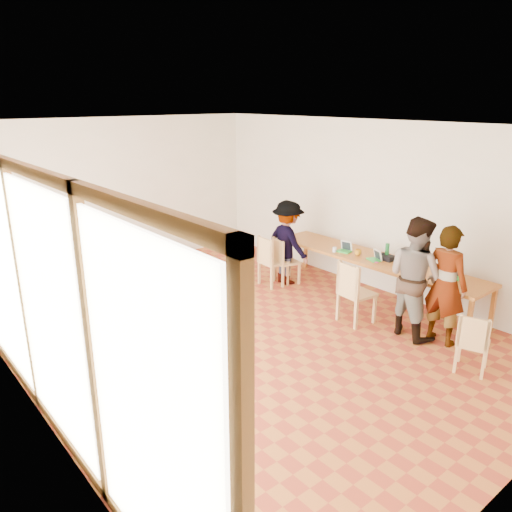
# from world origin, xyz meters

# --- Properties ---
(ground) EXTENTS (8.00, 8.00, 0.00)m
(ground) POSITION_xyz_m (0.00, 0.00, 0.00)
(ground) COLOR #B1602A
(ground) RESTS_ON ground
(wall_back) EXTENTS (6.00, 0.10, 3.00)m
(wall_back) POSITION_xyz_m (0.00, 4.00, 1.50)
(wall_back) COLOR silver
(wall_back) RESTS_ON ground
(wall_right) EXTENTS (0.10, 8.00, 3.00)m
(wall_right) POSITION_xyz_m (3.00, 0.00, 1.50)
(wall_right) COLOR silver
(wall_right) RESTS_ON ground
(window_wall) EXTENTS (0.10, 8.00, 3.00)m
(window_wall) POSITION_xyz_m (-2.96, 0.00, 1.50)
(window_wall) COLOR white
(window_wall) RESTS_ON ground
(ceiling) EXTENTS (6.00, 8.00, 0.04)m
(ceiling) POSITION_xyz_m (0.00, 0.00, 3.02)
(ceiling) COLOR white
(ceiling) RESTS_ON wall_back
(communal_table) EXTENTS (0.80, 4.00, 0.75)m
(communal_table) POSITION_xyz_m (2.50, -0.46, 0.70)
(communal_table) COLOR #AF6E26
(communal_table) RESTS_ON ground
(side_table) EXTENTS (0.90, 0.90, 0.75)m
(side_table) POSITION_xyz_m (-1.14, 3.20, 0.67)
(side_table) COLOR #AF6E26
(side_table) RESTS_ON ground
(chair_near) EXTENTS (0.48, 0.48, 0.43)m
(chair_near) POSITION_xyz_m (1.46, -2.80, 0.49)
(chair_near) COLOR tan
(chair_near) RESTS_ON ground
(chair_mid) EXTENTS (0.51, 0.51, 0.52)m
(chair_mid) POSITION_xyz_m (1.46, -0.87, 0.60)
(chair_mid) COLOR tan
(chair_mid) RESTS_ON ground
(chair_far) EXTENTS (0.46, 0.46, 0.50)m
(chair_far) POSITION_xyz_m (1.55, 1.15, 0.58)
(chair_far) COLOR tan
(chair_far) RESTS_ON ground
(chair_empty) EXTENTS (0.49, 0.49, 0.47)m
(chair_empty) POSITION_xyz_m (1.81, 1.08, 0.54)
(chair_empty) COLOR tan
(chair_empty) RESTS_ON ground
(chair_spare) EXTENTS (0.42, 0.42, 0.46)m
(chair_spare) POSITION_xyz_m (-2.13, 1.78, 0.53)
(chair_spare) COLOR tan
(chair_spare) RESTS_ON ground
(person_near) EXTENTS (0.43, 0.64, 1.72)m
(person_near) POSITION_xyz_m (1.98, -2.08, 0.86)
(person_near) COLOR gray
(person_near) RESTS_ON ground
(person_mid) EXTENTS (0.81, 0.97, 1.78)m
(person_mid) POSITION_xyz_m (1.86, -1.66, 0.89)
(person_mid) COLOR gray
(person_mid) RESTS_ON ground
(person_far) EXTENTS (0.65, 1.05, 1.57)m
(person_far) POSITION_xyz_m (1.93, 1.06, 0.79)
(person_far) COLOR gray
(person_far) RESTS_ON ground
(laptop_near) EXTENTS (0.25, 0.27, 0.19)m
(laptop_near) POSITION_xyz_m (2.62, -1.83, 0.80)
(laptop_near) COLOR green
(laptop_near) RESTS_ON communal_table
(laptop_mid) EXTENTS (0.25, 0.26, 0.18)m
(laptop_mid) POSITION_xyz_m (2.42, -0.56, 0.80)
(laptop_mid) COLOR green
(laptop_mid) RESTS_ON communal_table
(laptop_far) EXTENTS (0.24, 0.26, 0.19)m
(laptop_far) POSITION_xyz_m (2.41, 0.09, 0.80)
(laptop_far) COLOR green
(laptop_far) RESTS_ON communal_table
(yellow_mug) EXTENTS (0.14, 0.14, 0.09)m
(yellow_mug) POSITION_xyz_m (2.41, -0.19, 0.80)
(yellow_mug) COLOR orange
(yellow_mug) RESTS_ON communal_table
(green_bottle) EXTENTS (0.07, 0.07, 0.28)m
(green_bottle) POSITION_xyz_m (2.59, -0.65, 0.89)
(green_bottle) COLOR #1A6D2E
(green_bottle) RESTS_ON communal_table
(clear_glass) EXTENTS (0.07, 0.07, 0.09)m
(clear_glass) POSITION_xyz_m (2.24, 0.19, 0.80)
(clear_glass) COLOR silver
(clear_glass) RESTS_ON communal_table
(condiment_cup) EXTENTS (0.08, 0.08, 0.06)m
(condiment_cup) POSITION_xyz_m (2.19, 1.22, 0.78)
(condiment_cup) COLOR white
(condiment_cup) RESTS_ON communal_table
(pink_phone) EXTENTS (0.05, 0.10, 0.01)m
(pink_phone) POSITION_xyz_m (2.32, -0.63, 0.76)
(pink_phone) COLOR #C73270
(pink_phone) RESTS_ON communal_table
(black_pouch) EXTENTS (0.16, 0.26, 0.09)m
(black_pouch) POSITION_xyz_m (2.56, -0.67, 0.80)
(black_pouch) COLOR black
(black_pouch) RESTS_ON communal_table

